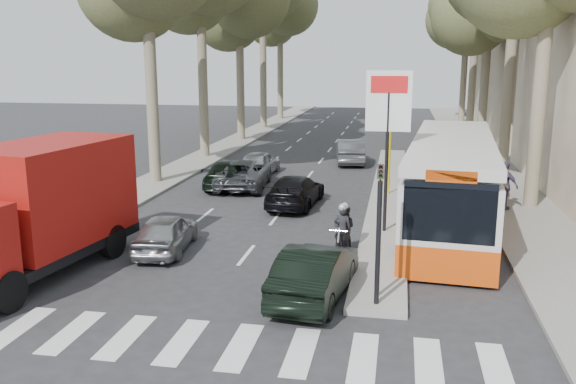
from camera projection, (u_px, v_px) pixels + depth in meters
name	position (u px, v px, depth m)	size (l,w,h in m)	color
ground	(260.00, 279.00, 16.87)	(120.00, 120.00, 0.00)	#28282B
sidewalk_right	(477.00, 152.00, 39.34)	(3.20, 70.00, 0.12)	gray
median_left	(240.00, 140.00, 45.16)	(2.40, 64.00, 0.12)	gray
traffic_island	(388.00, 195.00, 26.84)	(1.50, 26.00, 0.16)	gray
building_far	(567.00, 30.00, 45.04)	(11.00, 20.00, 16.00)	#B7A88E
billboard	(388.00, 128.00, 20.29)	(1.50, 12.10, 5.60)	yellow
traffic_light_island	(379.00, 211.00, 14.31)	(0.16, 0.41, 3.60)	black
tree_l_e	(282.00, 7.00, 58.32)	(7.40, 7.20, 14.49)	#6B604C
tree_r_e	(469.00, 6.00, 53.42)	(7.40, 7.20, 14.10)	#6B604C
silver_hatchback	(166.00, 232.00, 19.22)	(1.44, 3.58, 1.22)	#9A9CA1
dark_hatchback	(315.00, 272.00, 15.46)	(1.47, 4.20, 1.38)	black
queue_car_a	(244.00, 174.00, 28.63)	(2.21, 4.80, 1.33)	#4A4D52
queue_car_b	(295.00, 191.00, 25.10)	(1.79, 4.40, 1.28)	black
queue_car_c	(259.00, 163.00, 31.69)	(1.53, 3.81, 1.30)	#A2A4AA
queue_car_d	(350.00, 151.00, 35.21)	(1.49, 4.29, 1.41)	#54565C
queue_car_e	(229.00, 174.00, 28.71)	(1.81, 4.45, 1.29)	black
red_truck	(36.00, 207.00, 16.99)	(3.46, 7.14, 3.66)	black
city_bus	(451.00, 180.00, 21.74)	(3.76, 12.60, 3.27)	#D6460B
motorcycle	(343.00, 230.00, 19.09)	(0.73, 1.90, 1.62)	black
pedestrian_near	(505.00, 186.00, 23.95)	(1.13, 0.55, 1.92)	#413752
pedestrian_far	(499.00, 190.00, 23.82)	(1.04, 0.46, 1.61)	#716154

